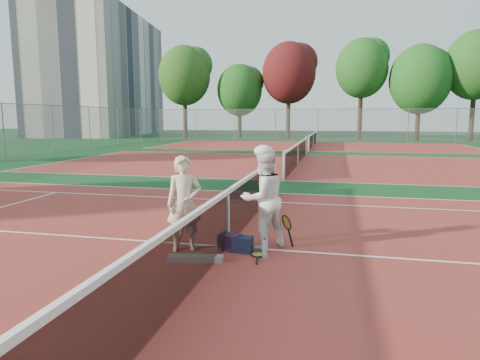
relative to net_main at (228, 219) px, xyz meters
name	(u,v)px	position (x,y,z in m)	size (l,w,h in m)	color
ground	(228,247)	(0.00, 0.00, -0.51)	(130.00, 130.00, 0.00)	#0F3A1A
court_main	(228,247)	(0.00, 0.00, -0.51)	(23.77, 10.97, 0.01)	maroon
court_far_a	(298,164)	(0.00, 13.50, -0.51)	(23.77, 10.97, 0.01)	maroon
court_far_b	(313,146)	(0.00, 27.00, -0.51)	(23.77, 10.97, 0.01)	maroon
net_main	(228,219)	(0.00, 0.00, 0.00)	(0.10, 10.98, 1.02)	black
net_far_a	(298,154)	(0.00, 13.50, 0.00)	(0.10, 10.98, 1.02)	black
net_far_b	(313,139)	(0.00, 27.00, 0.00)	(0.10, 10.98, 1.02)	black
fence_back	(318,125)	(0.00, 34.00, 0.99)	(32.00, 0.06, 3.00)	slate
apartment_block	(102,76)	(-28.00, 44.00, 6.99)	(10.00, 22.00, 15.00)	beige
player_a	(184,204)	(-0.68, -0.32, 0.30)	(0.59, 0.39, 1.62)	beige
player_b	(263,199)	(0.60, 0.12, 0.35)	(0.84, 0.65, 1.73)	white
racket_red	(181,238)	(-0.63, -0.62, -0.21)	(0.16, 0.27, 0.59)	maroon
racket_black_held	(286,232)	(1.00, 0.17, -0.22)	(0.21, 0.27, 0.58)	black
racket_spare	(258,254)	(0.60, -0.33, -0.49)	(0.60, 0.27, 0.03)	black
sports_bag_navy	(242,244)	(0.31, -0.22, -0.38)	(0.33, 0.23, 0.26)	black
sports_bag_purple	(230,242)	(0.07, -0.17, -0.37)	(0.35, 0.24, 0.28)	#26102B
net_cover_canvas	(195,258)	(-0.32, -0.84, -0.46)	(0.88, 0.20, 0.09)	slate
water_bottle	(265,249)	(0.73, -0.44, -0.36)	(0.09, 0.09, 0.30)	#C9E2FF
tree_back_0	(184,76)	(-14.18, 36.91, 6.07)	(5.46, 5.46, 9.74)	#382314
tree_back_1	(240,90)	(-8.41, 37.88, 4.54)	(4.73, 4.73, 7.79)	#382314
tree_back_maroon	(289,73)	(-3.24, 38.15, 6.22)	(5.49, 5.49, 9.91)	#382314
tree_back_3	(362,69)	(3.98, 37.91, 6.48)	(5.08, 5.08, 9.94)	#382314
tree_back_4	(420,80)	(9.34, 37.29, 5.27)	(5.71, 5.71, 9.08)	#382314
tree_back_5	(476,65)	(14.20, 37.64, 6.49)	(5.57, 5.57, 10.22)	#382314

